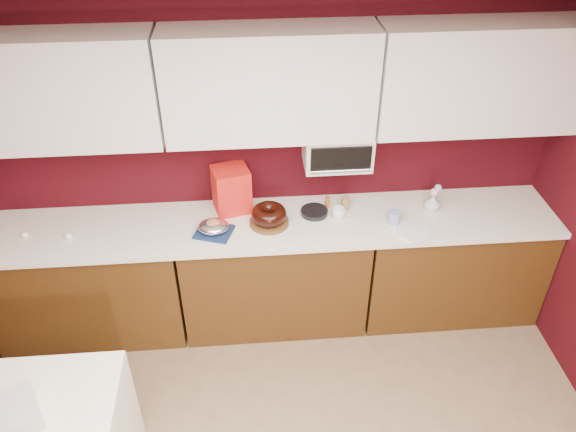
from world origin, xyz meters
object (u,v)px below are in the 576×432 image
(toaster_oven, at_px, (337,148))
(bundt_cake, at_px, (269,214))
(pandoro_box, at_px, (231,189))
(foil_ham_nest, at_px, (214,226))
(newspaper_stack, at_px, (6,419))
(blue_jar, at_px, (394,217))
(coffee_mug, at_px, (339,212))
(flower_vase, at_px, (433,202))

(toaster_oven, height_order, bundt_cake, toaster_oven)
(toaster_oven, xyz_separation_m, pandoro_box, (-0.73, 0.02, -0.31))
(foil_ham_nest, bearing_deg, bundt_cake, 11.01)
(newspaper_stack, bearing_deg, blue_jar, 30.18)
(foil_ham_nest, distance_m, coffee_mug, 0.87)
(toaster_oven, xyz_separation_m, foil_ham_nest, (-0.86, -0.25, -0.42))
(bundt_cake, bearing_deg, newspaper_stack, -135.19)
(bundt_cake, bearing_deg, toaster_oven, 20.50)
(blue_jar, bearing_deg, flower_vase, 24.20)
(toaster_oven, bearing_deg, foil_ham_nest, -163.57)
(foil_ham_nest, bearing_deg, blue_jar, 0.37)
(blue_jar, distance_m, flower_vase, 0.34)
(blue_jar, bearing_deg, toaster_oven, 147.26)
(toaster_oven, distance_m, foil_ham_nest, 0.99)
(pandoro_box, height_order, coffee_mug, pandoro_box)
(coffee_mug, relative_size, newspaper_stack, 0.30)
(bundt_cake, xyz_separation_m, flower_vase, (1.17, 0.07, -0.01))
(flower_vase, height_order, newspaper_stack, flower_vase)
(foil_ham_nest, bearing_deg, toaster_oven, 16.43)
(bundt_cake, relative_size, flower_vase, 1.82)
(flower_vase, bearing_deg, toaster_oven, 171.30)
(pandoro_box, distance_m, blue_jar, 1.15)
(foil_ham_nest, bearing_deg, flower_vase, 5.43)
(blue_jar, relative_size, flower_vase, 0.72)
(foil_ham_nest, bearing_deg, pandoro_box, 65.37)
(bundt_cake, xyz_separation_m, foil_ham_nest, (-0.38, -0.07, -0.03))
(pandoro_box, bearing_deg, foil_ham_nest, -128.92)
(bundt_cake, height_order, coffee_mug, bundt_cake)
(pandoro_box, bearing_deg, bundt_cake, -53.39)
(foil_ham_nest, relative_size, coffee_mug, 2.28)
(bundt_cake, height_order, pandoro_box, pandoro_box)
(coffee_mug, distance_m, newspaper_stack, 2.33)
(foil_ham_nest, height_order, flower_vase, flower_vase)
(toaster_oven, bearing_deg, coffee_mug, -85.80)
(bundt_cake, distance_m, newspaper_stack, 1.94)
(toaster_oven, height_order, flower_vase, toaster_oven)
(bundt_cake, bearing_deg, foil_ham_nest, -168.99)
(pandoro_box, distance_m, coffee_mug, 0.77)
(bundt_cake, height_order, newspaper_stack, bundt_cake)
(newspaper_stack, bearing_deg, toaster_oven, 39.80)
(toaster_oven, relative_size, foil_ham_nest, 2.17)
(toaster_oven, bearing_deg, flower_vase, -8.70)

